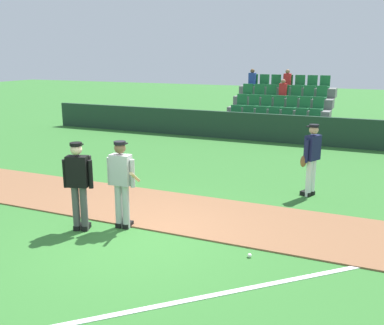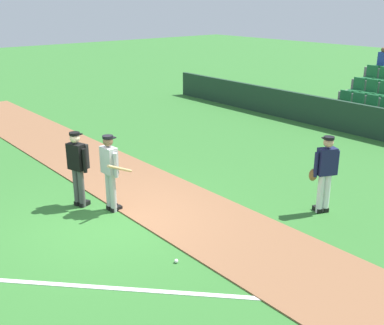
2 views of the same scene
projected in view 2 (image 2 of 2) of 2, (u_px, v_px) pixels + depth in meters
ground_plane at (110, 221)px, 10.07m from camera, size 80.00×80.00×0.00m
infield_dirt_path at (168, 201)px, 11.00m from camera, size 28.00×2.32×0.03m
foul_line_chalk at (179, 293)px, 7.59m from camera, size 8.79×8.32×0.01m
dugout_fence at (367, 121)px, 16.03m from camera, size 20.00×0.16×1.10m
batter_grey_jersey at (110, 170)px, 10.25m from camera, size 0.71×0.77×1.76m
umpire_home_plate at (78, 165)px, 10.50m from camera, size 0.57×0.39×1.76m
runner_navy_jersey at (325, 172)px, 10.18m from camera, size 0.44×0.61×1.76m
baseball at (176, 261)px, 8.46m from camera, size 0.07×0.07×0.07m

